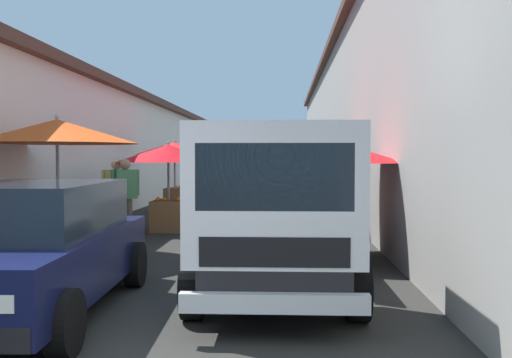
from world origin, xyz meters
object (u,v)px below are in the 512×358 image
Objects in this scene: fruit_stall_near_right at (292,152)px; vendor_in_shade at (116,190)px; fruit_stall_near_left at (176,159)px; delivery_truck at (276,216)px; fruit_stall_mid_lane at (336,166)px; fruit_stall_far_right at (169,164)px; plastic_stool at (132,248)px; hatchback_car at (31,247)px; vendor_by_crates at (125,192)px; fruit_stall_far_left at (58,144)px; parked_scooter at (318,222)px.

fruit_stall_near_right reaches higher than vendor_in_shade.
fruit_stall_near_left reaches higher than delivery_truck.
fruit_stall_mid_lane is 1.01× the size of fruit_stall_near_left.
fruit_stall_far_right is 7.16m from delivery_truck.
vendor_in_shade is 4.63m from plastic_stool.
plastic_stool is at bearing 109.42° from fruit_stall_mid_lane.
hatchback_car is at bearing 134.13° from fruit_stall_mid_lane.
fruit_stall_near_left reaches higher than vendor_in_shade.
fruit_stall_mid_lane reaches higher than plastic_stool.
hatchback_car is 2.78m from delivery_truck.
fruit_stall_mid_lane is at bearing -123.57° from vendor_in_shade.
vendor_by_crates reaches higher than plastic_stool.
plastic_stool is (-4.74, -0.40, -1.23)m from fruit_stall_far_right.
fruit_stall_near_left is 1.45× the size of vendor_in_shade.
delivery_truck reaches higher than hatchback_car.
fruit_stall_far_left is at bearing 17.53° from hatchback_car.
plastic_stool is at bearing 151.31° from fruit_stall_near_right.
fruit_stall_mid_lane is 1.44× the size of vendor_by_crates.
fruit_stall_near_left is 8.34m from plastic_stool.
vendor_in_shade is (0.94, 0.48, -0.02)m from vendor_by_crates.
fruit_stall_far_left is at bearing 163.87° from fruit_stall_far_right.
fruit_stall_far_right is 1.48× the size of parked_scooter.
fruit_stall_near_left is (7.28, -0.60, -0.29)m from fruit_stall_far_left.
fruit_stall_near_left is at bearing 44.17° from fruit_stall_near_right.
fruit_stall_mid_lane is 3.23m from delivery_truck.
delivery_truck is (-10.07, -3.16, -0.63)m from fruit_stall_near_left.
fruit_stall_mid_lane is 4.88m from vendor_by_crates.
fruit_stall_mid_lane is 3.57m from fruit_stall_near_right.
hatchback_car is at bearing -177.55° from fruit_stall_near_left.
fruit_stall_near_left is at bearing 8.39° from fruit_stall_far_right.
parked_scooter is (4.57, -0.78, -0.59)m from delivery_truck.
fruit_stall_mid_lane is 1.93m from parked_scooter.
fruit_stall_near_right reaches higher than hatchback_car.
fruit_stall_far_right is 2.96m from fruit_stall_near_right.
vendor_in_shade reaches higher than plastic_stool.
fruit_stall_far_left is at bearing 111.36° from parked_scooter.
fruit_stall_near_left is at bearing 2.45° from hatchback_car.
hatchback_car is at bearing 157.06° from fruit_stall_near_right.
hatchback_car reaches higher than parked_scooter.
fruit_stall_far_left is at bearing 169.74° from vendor_by_crates.
delivery_truck is at bearing -162.57° from fruit_stall_near_left.
vendor_in_shade is (-0.43, 1.14, -0.59)m from fruit_stall_far_right.
fruit_stall_far_left reaches higher than plastic_stool.
vendor_in_shade is at bearing 31.49° from delivery_truck.
fruit_stall_far_right reaches higher than fruit_stall_mid_lane.
parked_scooter is (-0.69, -4.10, -0.54)m from vendor_by_crates.
parked_scooter is at bearing -144.35° from fruit_stall_near_left.
delivery_truck is (0.55, -2.71, 0.30)m from hatchback_car.
hatchback_car is at bearing -174.03° from vendor_by_crates.
hatchback_car is (-7.18, 0.05, -0.82)m from fruit_stall_far_right.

